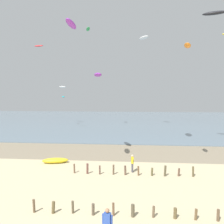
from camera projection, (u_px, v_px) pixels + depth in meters
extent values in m
cube|color=gray|center=(103.00, 152.00, 29.88)|extent=(120.00, 8.73, 0.01)
cube|color=slate|center=(120.00, 120.00, 69.00)|extent=(160.00, 70.00, 0.10)
cylinder|color=brown|center=(34.00, 206.00, 14.26)|extent=(0.16, 0.18, 0.86)
cylinder|color=brown|center=(53.00, 207.00, 14.17)|extent=(0.23, 0.21, 0.76)
cylinder|color=brown|center=(73.00, 207.00, 14.17)|extent=(0.16, 0.17, 0.80)
cylinder|color=brown|center=(93.00, 209.00, 13.95)|extent=(0.19, 0.19, 0.72)
cylinder|color=brown|center=(113.00, 209.00, 13.87)|extent=(0.15, 0.16, 0.81)
cylinder|color=brown|center=(133.00, 211.00, 13.75)|extent=(0.22, 0.23, 0.78)
cylinder|color=brown|center=(154.00, 212.00, 13.70)|extent=(0.18, 0.17, 0.70)
cylinder|color=brown|center=(175.00, 213.00, 13.55)|extent=(0.20, 0.22, 0.67)
cylinder|color=brown|center=(196.00, 214.00, 13.41)|extent=(0.18, 0.17, 0.67)
cylinder|color=brown|center=(218.00, 215.00, 13.29)|extent=(0.18, 0.18, 0.70)
cylinder|color=brown|center=(74.00, 168.00, 21.57)|extent=(0.18, 0.17, 0.89)
cylinder|color=brown|center=(87.00, 169.00, 21.37)|extent=(0.22, 0.23, 0.99)
cylinder|color=brown|center=(100.00, 170.00, 21.22)|extent=(0.16, 0.16, 0.83)
cylinder|color=brown|center=(113.00, 170.00, 21.16)|extent=(0.18, 0.18, 0.94)
cylinder|color=brown|center=(125.00, 170.00, 21.04)|extent=(0.22, 0.21, 0.88)
cylinder|color=brown|center=(138.00, 171.00, 20.88)|extent=(0.18, 0.16, 0.89)
cylinder|color=brown|center=(152.00, 172.00, 20.85)|extent=(0.20, 0.19, 0.73)
cylinder|color=brown|center=(165.00, 171.00, 20.73)|extent=(0.24, 0.20, 0.98)
cylinder|color=brown|center=(179.00, 172.00, 20.71)|extent=(0.20, 0.19, 0.74)
cylinder|color=brown|center=(193.00, 172.00, 20.60)|extent=(0.18, 0.21, 0.94)
cube|color=#2D4CA5|center=(107.00, 219.00, 11.39)|extent=(0.40, 0.30, 0.60)
sphere|color=#9E7051|center=(107.00, 211.00, 11.36)|extent=(0.22, 0.22, 0.22)
cylinder|color=#2D4CA5|center=(103.00, 219.00, 11.48)|extent=(0.09, 0.09, 0.52)
cylinder|color=#2D4CA5|center=(112.00, 220.00, 11.32)|extent=(0.09, 0.09, 0.52)
cylinder|color=#4C4C56|center=(132.00, 167.00, 21.94)|extent=(0.16, 0.16, 0.88)
cylinder|color=#4C4C56|center=(132.00, 168.00, 21.72)|extent=(0.16, 0.16, 0.88)
cube|color=yellow|center=(132.00, 160.00, 21.78)|extent=(0.25, 0.38, 0.60)
sphere|color=beige|center=(132.00, 156.00, 21.75)|extent=(0.22, 0.22, 0.22)
cylinder|color=yellow|center=(132.00, 160.00, 22.02)|extent=(0.09, 0.09, 0.52)
cylinder|color=yellow|center=(133.00, 161.00, 21.54)|extent=(0.09, 0.09, 0.52)
ellipsoid|color=yellow|center=(55.00, 160.00, 24.79)|extent=(2.99, 1.61, 0.57)
ellipsoid|color=white|center=(62.00, 87.00, 48.69)|extent=(2.00, 1.44, 0.55)
ellipsoid|color=purple|center=(71.00, 24.00, 20.92)|extent=(1.17, 2.82, 0.77)
ellipsoid|color=purple|center=(98.00, 75.00, 27.79)|extent=(1.69, 2.76, 0.57)
ellipsoid|color=white|center=(144.00, 38.00, 50.04)|extent=(2.61, 3.40, 0.66)
ellipsoid|color=orange|center=(187.00, 46.00, 22.39)|extent=(1.07, 2.14, 0.48)
ellipsoid|color=#19B2B7|center=(63.00, 97.00, 54.49)|extent=(1.38, 2.04, 0.37)
ellipsoid|color=red|center=(39.00, 46.00, 51.91)|extent=(2.38, 1.19, 0.52)
ellipsoid|color=green|center=(88.00, 29.00, 48.28)|extent=(1.40, 2.72, 0.71)
ellipsoid|color=black|center=(214.00, 13.00, 30.77)|extent=(3.30, 1.94, 0.68)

